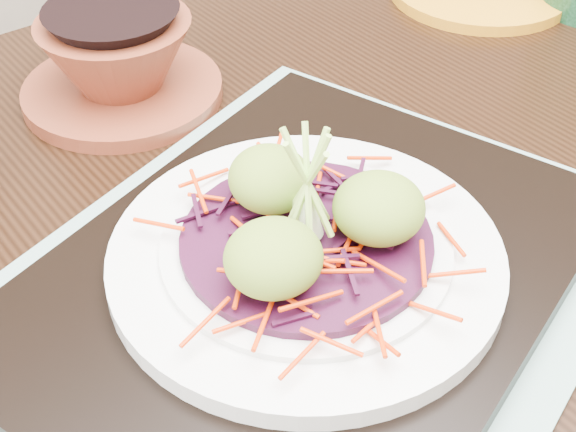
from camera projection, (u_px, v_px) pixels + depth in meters
dining_table at (296, 348)px, 0.62m from camera, size 1.32×0.92×0.80m
placemat at (305, 286)px, 0.52m from camera, size 0.54×0.48×0.00m
serving_tray at (306, 274)px, 0.52m from camera, size 0.46×0.41×0.02m
white_plate at (306, 255)px, 0.51m from camera, size 0.25×0.25×0.02m
cabbage_bed at (306, 240)px, 0.50m from camera, size 0.16×0.16×0.01m
carrot_julienne at (306, 231)px, 0.49m from camera, size 0.19×0.19×0.01m
guacamole_scoops at (307, 214)px, 0.48m from camera, size 0.14×0.12×0.04m
scallion_garnish at (307, 188)px, 0.47m from camera, size 0.06×0.06×0.09m
terracotta_bowl_set at (119, 64)px, 0.68m from camera, size 0.19×0.19×0.07m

